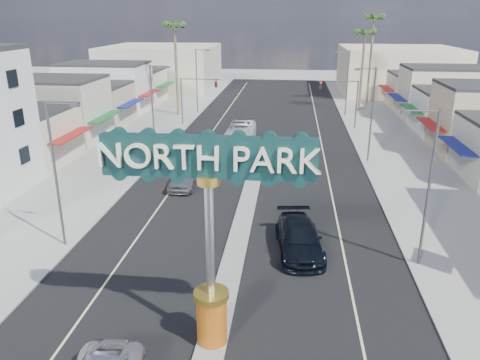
% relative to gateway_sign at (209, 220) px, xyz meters
% --- Properties ---
extents(ground, '(160.00, 160.00, 0.00)m').
position_rel_gateway_sign_xyz_m(ground, '(0.00, 28.02, -5.93)').
color(ground, gray).
rests_on(ground, ground).
extents(road, '(20.00, 120.00, 0.01)m').
position_rel_gateway_sign_xyz_m(road, '(0.00, 28.02, -5.92)').
color(road, black).
rests_on(road, ground).
extents(median_island, '(1.30, 30.00, 0.16)m').
position_rel_gateway_sign_xyz_m(median_island, '(0.00, 12.02, -5.85)').
color(median_island, gray).
rests_on(median_island, ground).
extents(sidewalk_left, '(8.00, 120.00, 0.12)m').
position_rel_gateway_sign_xyz_m(sidewalk_left, '(-14.00, 28.02, -5.87)').
color(sidewalk_left, gray).
rests_on(sidewalk_left, ground).
extents(sidewalk_right, '(8.00, 120.00, 0.12)m').
position_rel_gateway_sign_xyz_m(sidewalk_right, '(14.00, 28.02, -5.87)').
color(sidewalk_right, gray).
rests_on(sidewalk_right, ground).
extents(storefront_row_left, '(12.00, 42.00, 6.00)m').
position_rel_gateway_sign_xyz_m(storefront_row_left, '(-24.00, 41.02, -2.93)').
color(storefront_row_left, beige).
rests_on(storefront_row_left, ground).
extents(storefront_row_right, '(12.00, 42.00, 6.00)m').
position_rel_gateway_sign_xyz_m(storefront_row_right, '(24.00, 41.02, -2.93)').
color(storefront_row_right, '#B7B29E').
rests_on(storefront_row_right, ground).
extents(backdrop_far_left, '(20.00, 20.00, 8.00)m').
position_rel_gateway_sign_xyz_m(backdrop_far_left, '(-22.00, 73.02, -1.93)').
color(backdrop_far_left, '#B7B29E').
rests_on(backdrop_far_left, ground).
extents(backdrop_far_right, '(20.00, 20.00, 8.00)m').
position_rel_gateway_sign_xyz_m(backdrop_far_right, '(22.00, 73.02, -1.93)').
color(backdrop_far_right, beige).
rests_on(backdrop_far_right, ground).
extents(gateway_sign, '(8.20, 1.50, 9.15)m').
position_rel_gateway_sign_xyz_m(gateway_sign, '(0.00, 0.00, 0.00)').
color(gateway_sign, '#B5430D').
rests_on(gateway_sign, median_island).
extents(traffic_signal_left, '(5.09, 0.45, 6.00)m').
position_rel_gateway_sign_xyz_m(traffic_signal_left, '(-9.18, 42.02, -1.65)').
color(traffic_signal_left, '#47474C').
rests_on(traffic_signal_left, ground).
extents(traffic_signal_right, '(5.09, 0.45, 6.00)m').
position_rel_gateway_sign_xyz_m(traffic_signal_right, '(9.18, 42.02, -1.65)').
color(traffic_signal_right, '#47474C').
rests_on(traffic_signal_right, ground).
extents(streetlight_l_near, '(2.03, 0.22, 9.00)m').
position_rel_gateway_sign_xyz_m(streetlight_l_near, '(-10.43, 8.02, -0.86)').
color(streetlight_l_near, '#47474C').
rests_on(streetlight_l_near, ground).
extents(streetlight_l_mid, '(2.03, 0.22, 9.00)m').
position_rel_gateway_sign_xyz_m(streetlight_l_mid, '(-10.43, 28.02, -0.86)').
color(streetlight_l_mid, '#47474C').
rests_on(streetlight_l_mid, ground).
extents(streetlight_l_far, '(2.03, 0.22, 9.00)m').
position_rel_gateway_sign_xyz_m(streetlight_l_far, '(-10.43, 50.02, -0.86)').
color(streetlight_l_far, '#47474C').
rests_on(streetlight_l_far, ground).
extents(streetlight_r_near, '(2.03, 0.22, 9.00)m').
position_rel_gateway_sign_xyz_m(streetlight_r_near, '(10.43, 8.02, -0.86)').
color(streetlight_r_near, '#47474C').
rests_on(streetlight_r_near, ground).
extents(streetlight_r_mid, '(2.03, 0.22, 9.00)m').
position_rel_gateway_sign_xyz_m(streetlight_r_mid, '(10.43, 28.02, -0.86)').
color(streetlight_r_mid, '#47474C').
rests_on(streetlight_r_mid, ground).
extents(streetlight_r_far, '(2.03, 0.22, 9.00)m').
position_rel_gateway_sign_xyz_m(streetlight_r_far, '(10.43, 50.02, -0.86)').
color(streetlight_r_far, '#47474C').
rests_on(streetlight_r_far, ground).
extents(palm_left_far, '(2.60, 2.60, 13.10)m').
position_rel_gateway_sign_xyz_m(palm_left_far, '(-13.00, 48.02, 5.57)').
color(palm_left_far, brown).
rests_on(palm_left_far, ground).
extents(palm_right_mid, '(2.60, 2.60, 12.10)m').
position_rel_gateway_sign_xyz_m(palm_right_mid, '(13.00, 54.02, 4.67)').
color(palm_right_mid, brown).
rests_on(palm_right_mid, ground).
extents(palm_right_far, '(2.60, 2.60, 14.10)m').
position_rel_gateway_sign_xyz_m(palm_right_far, '(15.00, 60.02, 6.46)').
color(palm_right_far, brown).
rests_on(palm_right_far, ground).
extents(suv_right, '(3.27, 6.41, 1.78)m').
position_rel_gateway_sign_xyz_m(suv_right, '(3.80, 8.91, -5.04)').
color(suv_right, black).
rests_on(suv_right, ground).
extents(car_parked_left, '(2.23, 5.11, 1.71)m').
position_rel_gateway_sign_xyz_m(car_parked_left, '(-5.50, 19.27, -5.07)').
color(car_parked_left, slate).
rests_on(car_parked_left, ground).
extents(city_bus, '(2.60, 10.98, 3.06)m').
position_rel_gateway_sign_xyz_m(city_bus, '(-2.00, 27.71, -4.40)').
color(city_bus, silver).
rests_on(city_bus, ground).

